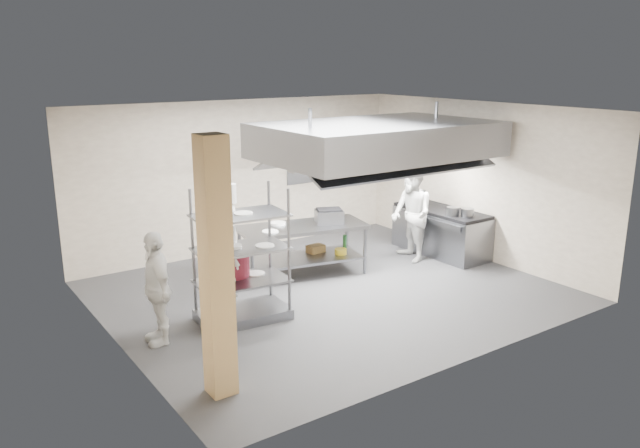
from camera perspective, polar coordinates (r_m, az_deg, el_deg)
floor at (r=10.43m, az=0.85°, el=-6.24°), size 7.00×7.00×0.00m
ceiling at (r=9.76m, az=0.91°, el=10.42°), size 7.00×7.00×0.00m
wall_back at (r=12.50m, az=-7.18°, el=4.35°), size 7.00×0.00×7.00m
wall_left at (r=8.51m, az=-18.67°, el=-1.31°), size 0.00×6.00×6.00m
wall_right at (r=12.32m, az=14.26°, el=3.85°), size 0.00×6.00×6.00m
column at (r=6.99m, az=-9.46°, el=-4.16°), size 0.30×0.30×3.00m
exhaust_hood at (r=10.93m, az=5.26°, el=7.68°), size 4.00×2.50×0.60m
hood_strip_a at (r=10.43m, az=1.40°, el=5.61°), size 1.60×0.12×0.04m
hood_strip_b at (r=11.57m, az=8.67°, el=6.37°), size 1.60×0.12×0.04m
wall_shelf at (r=13.28m, az=0.06°, el=5.08°), size 1.50×0.28×0.04m
island at (r=11.13m, az=-1.61°, el=-2.39°), size 2.41×1.40×0.91m
island_worktop at (r=11.01m, az=-1.62°, el=-0.28°), size 2.41×1.40×0.06m
island_undershelf at (r=11.18m, az=-1.60°, el=-3.15°), size 2.21×1.27×0.04m
pass_rack at (r=9.13m, az=-7.22°, el=-2.89°), size 1.39×0.90×1.98m
cooking_range at (r=12.59m, az=10.99°, el=-0.78°), size 0.80×2.00×0.84m
range_top at (r=12.48m, az=11.09°, el=1.21°), size 0.78×1.96×0.06m
chef_head at (r=9.37m, az=-8.19°, el=-3.21°), size 0.59×0.73×1.75m
chef_line at (r=11.93m, az=8.36°, el=0.88°), size 0.89×1.03×1.81m
chef_plating at (r=8.68m, az=-14.72°, el=-5.66°), size 0.48×0.96×1.57m
griddle at (r=11.14m, az=0.84°, el=0.69°), size 0.59×0.54×0.24m
wicker_basket at (r=11.43m, az=-0.40°, el=-2.27°), size 0.32×0.23×0.14m
stockpot at (r=11.98m, az=12.06°, el=1.15°), size 0.24×0.24×0.17m
plate_stack at (r=9.24m, az=-7.15°, el=-5.01°), size 0.28×0.28×0.05m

